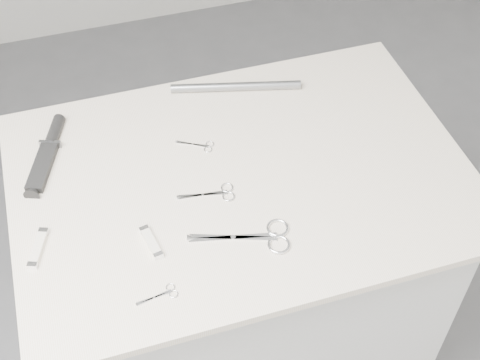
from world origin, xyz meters
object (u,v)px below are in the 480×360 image
object	(u,v)px
pocket_knife_b	(151,242)
metal_rail	(236,87)
embroidery_scissors_b	(200,146)
plinth	(241,291)
tiny_scissors	(162,294)
pocket_knife_a	(38,248)
sheathed_knife	(48,150)
embroidery_scissors_a	(217,193)
large_shears	(262,237)

from	to	relation	value
pocket_knife_b	metal_rail	distance (m)	0.50
pocket_knife_b	embroidery_scissors_b	bearing A→B (deg)	-45.10
plinth	tiny_scissors	bearing A→B (deg)	-132.77
pocket_knife_a	metal_rail	size ratio (longest dim) A/B	0.30
pocket_knife_a	metal_rail	distance (m)	0.63
embroidery_scissors_b	sheathed_knife	distance (m)	0.34
plinth	embroidery_scissors_a	world-z (taller)	embroidery_scissors_a
pocket_knife_a	metal_rail	bearing A→B (deg)	-35.05
embroidery_scissors_b	tiny_scissors	distance (m)	0.40
sheathed_knife	plinth	bearing A→B (deg)	-94.94
tiny_scissors	pocket_knife_b	distance (m)	0.12
embroidery_scissors_b	pocket_knife_b	xyz separation A→B (m)	(-0.17, -0.24, 0.00)
sheathed_knife	pocket_knife_a	size ratio (longest dim) A/B	2.35
pocket_knife_b	plinth	bearing A→B (deg)	-71.01
tiny_scissors	sheathed_knife	xyz separation A→B (m)	(-0.16, 0.44, 0.01)
embroidery_scissors_a	sheathed_knife	distance (m)	0.40
tiny_scissors	sheathed_knife	world-z (taller)	sheathed_knife
plinth	large_shears	world-z (taller)	large_shears
plinth	sheathed_knife	bearing A→B (deg)	154.30
large_shears	pocket_knife_a	xyz separation A→B (m)	(-0.43, 0.10, 0.00)
large_shears	embroidery_scissors_b	xyz separation A→B (m)	(-0.05, 0.29, -0.00)
plinth	tiny_scissors	distance (m)	0.58
embroidery_scissors_a	plinth	bearing A→B (deg)	40.03
metal_rail	sheathed_knife	bearing A→B (deg)	-169.82
large_shears	pocket_knife_a	size ratio (longest dim) A/B	2.15
large_shears	pocket_knife_b	world-z (taller)	pocket_knife_b
large_shears	sheathed_knife	bearing A→B (deg)	151.94
plinth	pocket_knife_b	bearing A→B (deg)	-150.52
embroidery_scissors_a	embroidery_scissors_b	distance (m)	0.15
pocket_knife_a	embroidery_scissors_a	bearing A→B (deg)	-63.70
sheathed_knife	large_shears	bearing A→B (deg)	-113.13
large_shears	pocket_knife_b	distance (m)	0.22
plinth	metal_rail	xyz separation A→B (m)	(0.07, 0.27, 0.48)
sheathed_knife	pocket_knife_a	distance (m)	0.27
large_shears	tiny_scissors	size ratio (longest dim) A/B	2.54
embroidery_scissors_b	tiny_scissors	world-z (taller)	same
large_shears	sheathed_knife	xyz separation A→B (m)	(-0.39, 0.37, 0.01)
plinth	pocket_knife_a	distance (m)	0.66
embroidery_scissors_a	embroidery_scissors_b	bearing A→B (deg)	97.69
pocket_knife_b	pocket_knife_a	bearing A→B (deg)	66.06
plinth	metal_rail	world-z (taller)	metal_rail
embroidery_scissors_b	sheathed_knife	world-z (taller)	sheathed_knife
pocket_knife_a	metal_rail	world-z (taller)	metal_rail
plinth	pocket_knife_a	xyz separation A→B (m)	(-0.45, -0.08, 0.48)
sheathed_knife	pocket_knife_b	size ratio (longest dim) A/B	2.65
tiny_scissors	sheathed_knife	size ratio (longest dim) A/B	0.36
embroidery_scissors_a	tiny_scissors	distance (m)	0.27
embroidery_scissors_a	large_shears	bearing A→B (deg)	-59.25
plinth	pocket_knife_a	world-z (taller)	pocket_knife_a
embroidery_scissors_a	pocket_knife_b	bearing A→B (deg)	-142.08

